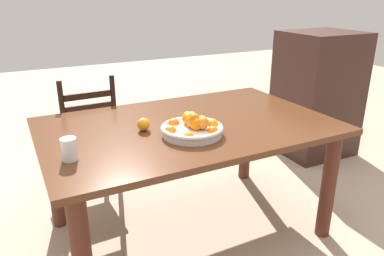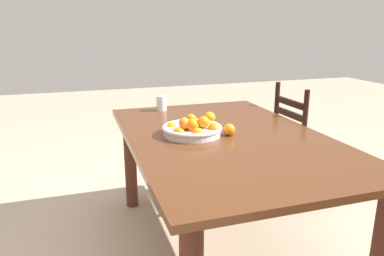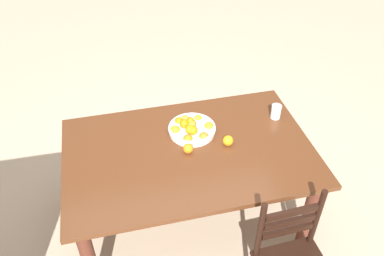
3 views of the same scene
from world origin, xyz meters
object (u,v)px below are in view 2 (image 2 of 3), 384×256
object	(u,v)px
dining_table	(225,154)
chair_near_window	(302,146)
fruit_bowl	(193,128)
orange_loose_0	(210,117)
orange_loose_1	(229,130)
drinking_glass	(162,103)

from	to	relation	value
dining_table	chair_near_window	size ratio (longest dim) A/B	1.84
fruit_bowl	orange_loose_0	distance (m)	0.28
dining_table	fruit_bowl	distance (m)	0.24
orange_loose_1	chair_near_window	bearing A→B (deg)	118.77
fruit_bowl	orange_loose_1	bearing A→B (deg)	70.41
chair_near_window	drinking_glass	world-z (taller)	chair_near_window
drinking_glass	fruit_bowl	bearing A→B (deg)	2.27
fruit_bowl	orange_loose_1	world-z (taller)	fruit_bowl
fruit_bowl	orange_loose_0	world-z (taller)	fruit_bowl
dining_table	chair_near_window	bearing A→B (deg)	117.75
orange_loose_0	chair_near_window	bearing A→B (deg)	101.12
fruit_bowl	drinking_glass	distance (m)	0.65
fruit_bowl	dining_table	bearing A→B (deg)	71.29
dining_table	orange_loose_0	size ratio (longest dim) A/B	23.19
drinking_glass	orange_loose_0	bearing A→B (deg)	25.45
chair_near_window	dining_table	bearing A→B (deg)	115.95
drinking_glass	orange_loose_1	bearing A→B (deg)	16.94
chair_near_window	orange_loose_1	xyz separation A→B (m)	(0.44, -0.81, 0.32)
fruit_bowl	drinking_glass	xyz separation A→B (m)	(-0.65, -0.03, 0.01)
orange_loose_0	fruit_bowl	bearing A→B (deg)	-40.43
orange_loose_0	orange_loose_1	distance (m)	0.28
chair_near_window	drinking_glass	size ratio (longest dim) A/B	8.55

